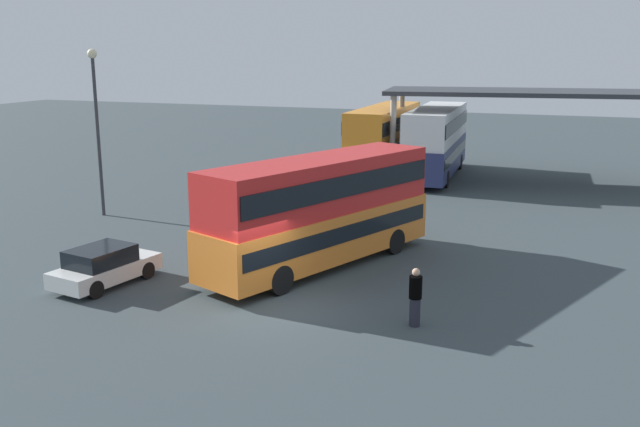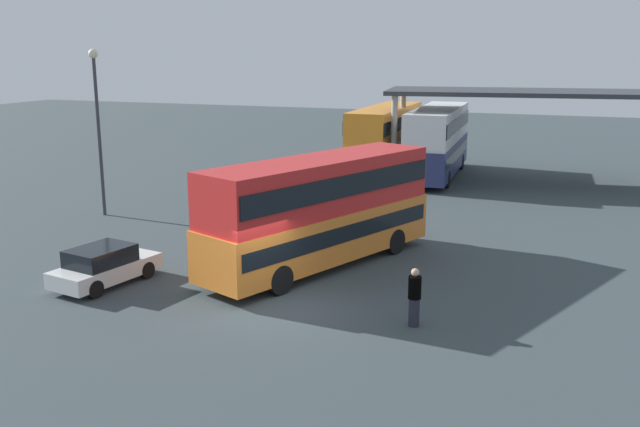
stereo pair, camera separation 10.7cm
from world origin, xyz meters
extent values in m
plane|color=#384346|center=(0.00, 0.00, 0.00)|extent=(140.00, 140.00, 0.00)
cube|color=orange|center=(-0.25, 4.37, 1.24)|extent=(6.09, 10.35, 1.77)
cube|color=red|center=(-0.25, 4.37, 3.08)|extent=(5.95, 10.13, 1.92)
cube|color=black|center=(-0.25, 4.37, 1.45)|extent=(5.97, 9.98, 0.60)
cube|color=black|center=(-0.25, 4.37, 3.18)|extent=(5.97, 9.98, 0.77)
cube|color=black|center=(1.64, 9.04, 1.50)|extent=(1.96, 0.87, 1.06)
cube|color=orange|center=(1.64, 9.04, 2.35)|extent=(1.61, 0.72, 0.36)
cylinder|color=black|center=(-0.08, 7.71, 0.50)|extent=(0.64, 1.03, 1.00)
cylinder|color=black|center=(1.96, 6.88, 0.50)|extent=(0.64, 1.03, 1.00)
cylinder|color=black|center=(-2.46, 1.87, 0.50)|extent=(0.64, 1.03, 1.00)
cylinder|color=black|center=(-0.42, 1.04, 0.50)|extent=(0.64, 1.03, 1.00)
cube|color=silver|center=(-6.40, -0.09, 0.49)|extent=(2.32, 3.99, 0.55)
cube|color=black|center=(-6.44, -0.28, 1.06)|extent=(1.87, 2.31, 0.58)
cylinder|color=black|center=(-6.92, 1.19, 0.30)|extent=(0.31, 0.63, 0.60)
cylinder|color=black|center=(-5.45, 0.91, 0.30)|extent=(0.31, 0.63, 0.60)
cylinder|color=black|center=(-7.35, -1.10, 0.30)|extent=(0.31, 0.63, 0.60)
cylinder|color=black|center=(-5.89, -1.38, 0.30)|extent=(0.31, 0.63, 0.60)
cube|color=white|center=(-3.25, 24.60, 1.28)|extent=(2.56, 10.72, 1.86)
cube|color=orange|center=(-3.25, 24.60, 3.22)|extent=(2.48, 10.50, 2.01)
cube|color=black|center=(-3.25, 24.60, 1.50)|extent=(2.59, 10.29, 0.63)
cube|color=black|center=(-3.25, 24.60, 3.32)|extent=(2.59, 10.29, 0.81)
cube|color=black|center=(-3.30, 29.90, 1.56)|extent=(2.09, 0.12, 1.12)
cube|color=orange|center=(-3.30, 29.90, 2.45)|extent=(1.72, 0.10, 0.36)
cylinder|color=black|center=(-4.39, 27.91, 0.50)|extent=(0.29, 1.00, 1.00)
cylinder|color=black|center=(-2.17, 27.93, 0.50)|extent=(0.29, 1.00, 1.00)
cylinder|color=black|center=(-4.33, 21.28, 0.50)|extent=(0.29, 1.00, 1.00)
cylinder|color=black|center=(-2.11, 21.30, 0.50)|extent=(0.29, 1.00, 1.00)
cube|color=navy|center=(0.19, 24.18, 1.30)|extent=(2.98, 10.92, 1.90)
cube|color=white|center=(0.19, 24.18, 3.28)|extent=(2.89, 10.70, 2.06)
cube|color=black|center=(0.19, 24.18, 1.53)|extent=(3.00, 10.49, 0.65)
cube|color=black|center=(0.19, 24.18, 3.38)|extent=(3.00, 10.49, 0.82)
cube|color=black|center=(-0.04, 29.53, 1.59)|extent=(2.15, 0.19, 1.14)
cube|color=orange|center=(-0.04, 29.53, 2.50)|extent=(1.77, 0.15, 0.36)
cylinder|color=black|center=(-1.10, 27.49, 0.50)|extent=(0.32, 1.01, 1.00)
cylinder|color=black|center=(1.19, 27.58, 0.50)|extent=(0.32, 1.01, 1.00)
cylinder|color=black|center=(-0.82, 20.78, 0.50)|extent=(0.32, 1.01, 1.00)
cylinder|color=black|center=(1.47, 20.88, 0.50)|extent=(0.32, 1.01, 1.00)
cube|color=#33353A|center=(5.75, 23.79, 5.37)|extent=(17.35, 7.96, 0.25)
cylinder|color=#9E9B93|center=(-2.26, 25.04, 2.62)|extent=(0.36, 0.36, 5.25)
cylinder|color=#9E9B93|center=(-1.65, 20.49, 2.62)|extent=(0.36, 0.36, 5.25)
cylinder|color=#33353A|center=(-12.88, 8.36, 3.74)|extent=(0.16, 0.16, 7.48)
sphere|color=beige|center=(-12.88, 8.36, 7.63)|extent=(0.44, 0.44, 0.44)
cylinder|color=#262633|center=(4.31, -0.07, 0.42)|extent=(0.32, 0.32, 0.85)
cylinder|color=black|center=(4.31, -0.07, 1.18)|extent=(0.38, 0.38, 0.67)
sphere|color=tan|center=(4.31, -0.07, 1.64)|extent=(0.24, 0.24, 0.24)
camera|label=1|loc=(8.26, -18.89, 7.89)|focal=39.16mm
camera|label=2|loc=(8.36, -18.85, 7.89)|focal=39.16mm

